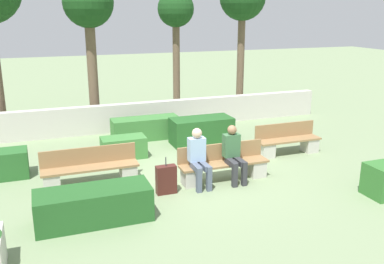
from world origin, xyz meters
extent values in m
plane|color=gray|center=(0.00, 0.00, 0.00)|extent=(60.00, 60.00, 0.00)
cube|color=beige|center=(0.00, 4.39, 0.46)|extent=(12.80, 0.30, 0.92)
cube|color=#937047|center=(0.53, -0.70, 0.41)|extent=(2.15, 0.44, 0.05)
cube|color=#937047|center=(0.53, -0.46, 0.64)|extent=(2.15, 0.05, 0.40)
cube|color=beige|center=(-0.32, -0.70, 0.19)|extent=(0.36, 0.40, 0.39)
cube|color=beige|center=(1.37, -0.70, 0.19)|extent=(0.36, 0.40, 0.39)
cube|color=#937047|center=(2.99, 0.43, 0.41)|extent=(1.85, 0.44, 0.05)
cube|color=#937047|center=(2.99, 0.67, 0.64)|extent=(1.85, 0.04, 0.40)
cube|color=beige|center=(2.29, 0.43, 0.19)|extent=(0.36, 0.40, 0.39)
cube|color=beige|center=(3.68, 0.43, 0.19)|extent=(0.36, 0.40, 0.39)
cube|color=#937047|center=(-2.45, 0.09, 0.41)|extent=(2.18, 0.44, 0.05)
cube|color=#937047|center=(-2.45, 0.33, 0.64)|extent=(2.18, 0.05, 0.40)
cube|color=beige|center=(-3.31, 0.09, 0.19)|extent=(0.36, 0.40, 0.39)
cube|color=beige|center=(-1.59, 0.09, 0.19)|extent=(0.36, 0.40, 0.39)
cube|color=#333338|center=(0.60, -0.91, 0.50)|extent=(0.14, 0.46, 0.13)
cube|color=#333338|center=(0.80, -0.91, 0.50)|extent=(0.14, 0.46, 0.13)
cube|color=#333338|center=(0.58, -1.14, 0.28)|extent=(0.11, 0.11, 0.57)
cube|color=#333338|center=(0.82, -1.14, 0.28)|extent=(0.11, 0.11, 0.57)
cube|color=#3D6B42|center=(0.70, -0.67, 0.84)|extent=(0.38, 0.22, 0.54)
sphere|color=#936B4C|center=(0.70, -0.69, 1.22)|extent=(0.22, 0.22, 0.22)
cube|color=#515B70|center=(-0.26, -0.91, 0.50)|extent=(0.14, 0.46, 0.13)
cube|color=#515B70|center=(-0.06, -0.91, 0.50)|extent=(0.14, 0.46, 0.13)
cube|color=#515B70|center=(-0.28, -1.14, 0.28)|extent=(0.11, 0.11, 0.57)
cube|color=#515B70|center=(-0.04, -1.14, 0.28)|extent=(0.11, 0.11, 0.57)
cube|color=#9EBCE0|center=(-0.16, -0.67, 0.84)|extent=(0.38, 0.22, 0.54)
sphere|color=beige|center=(-0.16, -0.69, 1.22)|extent=(0.23, 0.23, 0.23)
cube|color=#235623|center=(1.09, 2.21, 0.39)|extent=(1.83, 0.85, 0.78)
cube|color=#235623|center=(-2.63, -1.71, 0.33)|extent=(2.15, 0.81, 0.65)
cube|color=#3D7A38|center=(-0.37, 3.25, 0.34)|extent=(2.07, 0.71, 0.67)
cube|color=#3D7A38|center=(-1.37, 1.73, 0.29)|extent=(1.19, 0.64, 0.57)
cube|color=#471E19|center=(-0.97, -0.94, 0.32)|extent=(0.44, 0.20, 0.64)
cylinder|color=#333338|center=(-0.97, -0.94, 0.74)|extent=(0.02, 0.02, 0.20)
cylinder|color=brown|center=(-1.61, 5.45, 1.83)|extent=(0.34, 0.34, 3.67)
sphere|color=#194219|center=(-1.61, 5.45, 4.12)|extent=(1.65, 1.65, 1.65)
cylinder|color=brown|center=(1.54, 5.96, 1.78)|extent=(0.26, 0.26, 3.56)
sphere|color=#194219|center=(1.54, 5.96, 3.92)|extent=(1.32, 1.32, 1.32)
cylinder|color=brown|center=(4.19, 5.96, 1.93)|extent=(0.28, 0.28, 3.86)
camera|label=1|loc=(-3.42, -9.26, 3.86)|focal=40.00mm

